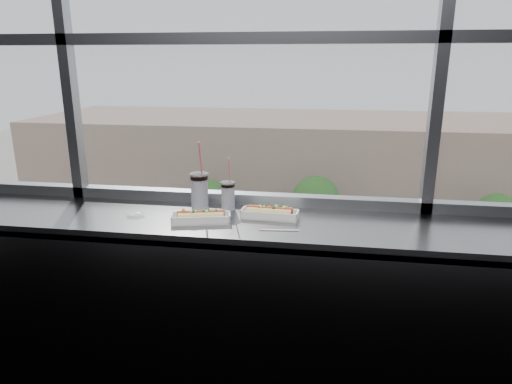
# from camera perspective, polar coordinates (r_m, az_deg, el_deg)

# --- Properties ---
(wall_back_lower) EXTENTS (6.00, 0.00, 6.00)m
(wall_back_lower) POSITION_cam_1_polar(r_m,az_deg,el_deg) (2.84, -1.48, -12.02)
(wall_back_lower) COLOR black
(wall_back_lower) RESTS_ON ground
(counter) EXTENTS (6.00, 0.55, 0.06)m
(counter) POSITION_cam_1_polar(r_m,az_deg,el_deg) (2.38, -2.76, -4.05)
(counter) COLOR gray
(counter) RESTS_ON ground
(counter_fascia) EXTENTS (6.00, 0.04, 1.04)m
(counter_fascia) POSITION_cam_1_polar(r_m,az_deg,el_deg) (2.39, -3.87, -17.94)
(counter_fascia) COLOR gray
(counter_fascia) RESTS_ON ground
(hotdog_tray_left) EXTENTS (0.31, 0.16, 0.07)m
(hotdog_tray_left) POSITION_cam_1_polar(r_m,az_deg,el_deg) (2.32, -6.89, -3.09)
(hotdog_tray_left) COLOR white
(hotdog_tray_left) RESTS_ON counter
(hotdog_tray_right) EXTENTS (0.30, 0.11, 0.07)m
(hotdog_tray_right) POSITION_cam_1_polar(r_m,az_deg,el_deg) (2.37, 1.73, -2.58)
(hotdog_tray_right) COLOR white
(hotdog_tray_right) RESTS_ON counter
(soda_cup_left) EXTENTS (0.10, 0.10, 0.38)m
(soda_cup_left) POSITION_cam_1_polar(r_m,az_deg,el_deg) (2.52, -7.09, 0.38)
(soda_cup_left) COLOR white
(soda_cup_left) RESTS_ON counter
(soda_cup_right) EXTENTS (0.08, 0.08, 0.29)m
(soda_cup_right) POSITION_cam_1_polar(r_m,az_deg,el_deg) (2.49, -3.52, -0.29)
(soda_cup_right) COLOR white
(soda_cup_right) RESTS_ON counter
(loose_straw) EXTENTS (0.19, 0.03, 0.01)m
(loose_straw) POSITION_cam_1_polar(r_m,az_deg,el_deg) (2.21, 2.87, -4.77)
(loose_straw) COLOR white
(loose_straw) RESTS_ON counter
(wrapper) EXTENTS (0.10, 0.07, 0.02)m
(wrapper) POSITION_cam_1_polar(r_m,az_deg,el_deg) (2.49, -14.84, -2.64)
(wrapper) COLOR silver
(wrapper) RESTS_ON counter
(plaza_ground) EXTENTS (120.00, 120.00, 0.00)m
(plaza_ground) POSITION_cam_1_polar(r_m,az_deg,el_deg) (47.74, 8.01, 0.40)
(plaza_ground) COLOR #A69C93
(plaza_ground) RESTS_ON ground
(street_asphalt) EXTENTS (80.00, 10.00, 0.06)m
(street_asphalt) POSITION_cam_1_polar(r_m,az_deg,el_deg) (25.89, 6.90, -13.69)
(street_asphalt) COLOR black
(street_asphalt) RESTS_ON plaza_ground
(far_sidewalk) EXTENTS (80.00, 6.00, 0.04)m
(far_sidewalk) POSITION_cam_1_polar(r_m,az_deg,el_deg) (33.07, 7.45, -6.82)
(far_sidewalk) COLOR #A69C93
(far_sidewalk) RESTS_ON plaza_ground
(far_building) EXTENTS (50.00, 14.00, 8.00)m
(far_building) POSITION_cam_1_polar(r_m,az_deg,el_deg) (41.43, 8.07, 3.68)
(far_building) COLOR gray
(far_building) RESTS_ON plaza_ground
(car_near_b) EXTENTS (2.67, 5.89, 1.93)m
(car_near_b) POSITION_cam_1_polar(r_m,az_deg,el_deg) (23.32, -12.63, -14.80)
(car_near_b) COLOR black
(car_near_b) RESTS_ON street_asphalt
(car_near_d) EXTENTS (3.36, 6.81, 2.19)m
(car_near_d) POSITION_cam_1_polar(r_m,az_deg,el_deg) (22.60, 22.98, -16.49)
(car_near_d) COLOR silver
(car_near_d) RESTS_ON street_asphalt
(car_near_a) EXTENTS (3.58, 6.94, 2.22)m
(car_near_a) POSITION_cam_1_polar(r_m,az_deg,el_deg) (25.74, -24.83, -12.51)
(car_near_a) COLOR #98A7B8
(car_near_a) RESTS_ON street_asphalt
(car_far_b) EXTENTS (2.90, 5.89, 1.90)m
(car_far_b) POSITION_cam_1_polar(r_m,az_deg,el_deg) (29.03, 10.49, -8.23)
(car_far_b) COLOR maroon
(car_far_b) RESTS_ON street_asphalt
(car_near_c) EXTENTS (2.78, 5.91, 1.92)m
(car_near_c) POSITION_cam_1_polar(r_m,az_deg,el_deg) (21.95, 8.34, -16.71)
(car_near_c) COLOR maroon
(car_near_c) RESTS_ON street_asphalt
(pedestrian_c) EXTENTS (0.99, 0.75, 2.24)m
(pedestrian_c) POSITION_cam_1_polar(r_m,az_deg,el_deg) (32.57, 16.31, -5.58)
(pedestrian_c) COLOR #66605B
(pedestrian_c) RESTS_ON far_sidewalk
(pedestrian_a) EXTENTS (0.67, 0.89, 2.01)m
(pedestrian_a) POSITION_cam_1_polar(r_m,az_deg,el_deg) (33.27, -1.83, -4.64)
(pedestrian_a) COLOR #66605B
(pedestrian_a) RESTS_ON far_sidewalk
(pedestrian_b) EXTENTS (0.66, 0.89, 1.99)m
(pedestrian_b) POSITION_cam_1_polar(r_m,az_deg,el_deg) (32.67, 3.64, -5.08)
(pedestrian_b) COLOR #66605B
(pedestrian_b) RESTS_ON far_sidewalk
(pedestrian_d) EXTENTS (0.75, 1.00, 2.26)m
(pedestrian_d) POSITION_cam_1_polar(r_m,az_deg,el_deg) (34.27, 20.01, -4.80)
(pedestrian_d) COLOR #66605B
(pedestrian_d) RESTS_ON far_sidewalk
(tree_left) EXTENTS (3.00, 3.00, 4.68)m
(tree_left) POSITION_cam_1_polar(r_m,az_deg,el_deg) (33.03, -6.03, -0.97)
(tree_left) COLOR #47382B
(tree_left) RESTS_ON far_sidewalk
(tree_center) EXTENTS (3.34, 3.34, 5.22)m
(tree_center) POSITION_cam_1_polar(r_m,az_deg,el_deg) (31.87, 7.47, -0.98)
(tree_center) COLOR #47382B
(tree_center) RESTS_ON far_sidewalk
(tree_right) EXTENTS (2.88, 2.88, 4.50)m
(tree_right) POSITION_cam_1_polar(r_m,az_deg,el_deg) (33.94, 27.89, -2.58)
(tree_right) COLOR #47382B
(tree_right) RESTS_ON far_sidewalk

